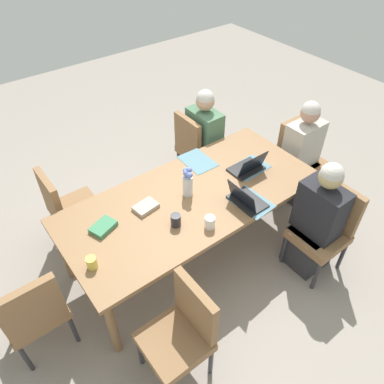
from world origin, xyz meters
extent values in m
plane|color=gray|center=(0.00, 0.00, 0.00)|extent=(10.00, 10.00, 0.00)
cube|color=olive|center=(0.00, 0.00, 0.72)|extent=(2.35, 1.06, 0.04)
cylinder|color=olive|center=(-1.09, -0.45, 0.35)|extent=(0.07, 0.07, 0.70)
cylinder|color=olive|center=(1.09, -0.45, 0.35)|extent=(0.07, 0.07, 0.70)
cylinder|color=olive|center=(-1.09, 0.45, 0.35)|extent=(0.07, 0.07, 0.70)
cylinder|color=olive|center=(1.09, 0.45, 0.35)|extent=(0.07, 0.07, 0.70)
cube|color=olive|center=(1.52, -0.03, 0.41)|extent=(0.44, 0.44, 0.08)
cube|color=olive|center=(1.52, 0.16, 0.68)|extent=(0.42, 0.06, 0.45)
cylinder|color=#333338|center=(1.71, -0.22, 0.18)|extent=(0.04, 0.04, 0.37)
cylinder|color=#333338|center=(1.33, -0.22, 0.18)|extent=(0.04, 0.04, 0.37)
cylinder|color=#333338|center=(1.71, 0.16, 0.18)|extent=(0.04, 0.04, 0.37)
cylinder|color=#333338|center=(1.33, 0.16, 0.18)|extent=(0.04, 0.04, 0.37)
cube|color=#2D2D33|center=(1.46, -0.03, 0.23)|extent=(0.34, 0.36, 0.45)
cube|color=#B7B2A8|center=(1.46, -0.03, 0.70)|extent=(0.40, 0.24, 0.50)
sphere|color=tan|center=(1.46, -0.03, 1.07)|extent=(0.20, 0.20, 0.20)
sphere|color=beige|center=(1.46, -0.03, 1.10)|extent=(0.19, 0.19, 0.19)
cube|color=olive|center=(0.78, 0.86, 0.41)|extent=(0.44, 0.44, 0.08)
cube|color=olive|center=(0.59, 0.86, 0.68)|extent=(0.06, 0.42, 0.45)
cylinder|color=#333338|center=(0.97, 1.05, 0.18)|extent=(0.04, 0.04, 0.37)
cylinder|color=#333338|center=(0.97, 0.67, 0.18)|extent=(0.04, 0.04, 0.37)
cylinder|color=#333338|center=(0.59, 1.05, 0.18)|extent=(0.04, 0.04, 0.37)
cylinder|color=#333338|center=(0.59, 0.67, 0.18)|extent=(0.04, 0.04, 0.37)
cube|color=#2D2D33|center=(0.78, 0.80, 0.23)|extent=(0.36, 0.34, 0.45)
cube|color=#4C7556|center=(0.78, 0.80, 0.70)|extent=(0.24, 0.40, 0.50)
sphere|color=tan|center=(0.78, 0.80, 1.07)|extent=(0.20, 0.20, 0.20)
sphere|color=beige|center=(0.78, 0.80, 1.10)|extent=(0.19, 0.19, 0.19)
cube|color=olive|center=(0.80, -0.84, 0.41)|extent=(0.44, 0.44, 0.08)
cube|color=olive|center=(0.99, -0.84, 0.68)|extent=(0.06, 0.42, 0.45)
cylinder|color=#333338|center=(0.61, -1.03, 0.18)|extent=(0.04, 0.04, 0.37)
cylinder|color=#333338|center=(0.61, -0.65, 0.18)|extent=(0.04, 0.04, 0.37)
cylinder|color=#333338|center=(0.99, -1.03, 0.18)|extent=(0.04, 0.04, 0.37)
cylinder|color=#333338|center=(0.99, -0.65, 0.18)|extent=(0.04, 0.04, 0.37)
cube|color=#2D2D33|center=(0.80, -0.78, 0.23)|extent=(0.36, 0.34, 0.45)
cube|color=#232328|center=(0.80, -0.78, 0.70)|extent=(0.24, 0.40, 0.50)
sphere|color=tan|center=(0.80, -0.78, 1.07)|extent=(0.20, 0.20, 0.20)
sphere|color=beige|center=(0.80, -0.78, 1.10)|extent=(0.19, 0.19, 0.19)
cube|color=olive|center=(-0.81, -0.85, 0.41)|extent=(0.44, 0.44, 0.08)
cube|color=olive|center=(-0.62, -0.85, 0.68)|extent=(0.06, 0.42, 0.45)
cylinder|color=#333338|center=(-1.00, -0.66, 0.18)|extent=(0.04, 0.04, 0.37)
cylinder|color=#333338|center=(-0.62, -1.04, 0.18)|extent=(0.04, 0.04, 0.37)
cylinder|color=#333338|center=(-0.62, -0.66, 0.18)|extent=(0.04, 0.04, 0.37)
cube|color=olive|center=(-1.52, 0.00, 0.41)|extent=(0.44, 0.44, 0.08)
cube|color=olive|center=(-1.52, -0.19, 0.68)|extent=(0.42, 0.06, 0.45)
cylinder|color=#333338|center=(-1.71, 0.19, 0.18)|extent=(0.04, 0.04, 0.37)
cylinder|color=#333338|center=(-1.33, 0.19, 0.18)|extent=(0.04, 0.04, 0.37)
cylinder|color=#333338|center=(-1.71, -0.19, 0.18)|extent=(0.04, 0.04, 0.37)
cylinder|color=#333338|center=(-1.33, -0.19, 0.18)|extent=(0.04, 0.04, 0.37)
cube|color=olive|center=(-0.80, 0.81, 0.41)|extent=(0.44, 0.44, 0.08)
cube|color=olive|center=(-0.99, 0.81, 0.68)|extent=(0.06, 0.42, 0.45)
cylinder|color=#333338|center=(-0.61, 1.00, 0.18)|extent=(0.04, 0.04, 0.37)
cylinder|color=#333338|center=(-0.61, 0.62, 0.18)|extent=(0.04, 0.04, 0.37)
cylinder|color=#333338|center=(-0.99, 1.00, 0.18)|extent=(0.04, 0.04, 0.37)
cylinder|color=#333338|center=(-0.99, 0.62, 0.18)|extent=(0.04, 0.04, 0.37)
cylinder|color=silver|center=(-0.01, 0.04, 0.83)|extent=(0.09, 0.09, 0.20)
sphere|color=#6B7FD1|center=(0.00, 0.04, 1.01)|extent=(0.05, 0.05, 0.05)
cylinder|color=#477A3D|center=(0.00, 0.04, 0.97)|extent=(0.01, 0.01, 0.08)
sphere|color=#6B7FD1|center=(-0.01, 0.07, 0.98)|extent=(0.06, 0.06, 0.06)
cylinder|color=#477A3D|center=(-0.01, 0.07, 0.96)|extent=(0.01, 0.01, 0.05)
sphere|color=#6B7FD1|center=(-0.02, 0.04, 0.98)|extent=(0.07, 0.07, 0.07)
cylinder|color=#477A3D|center=(-0.02, 0.04, 0.96)|extent=(0.01, 0.01, 0.05)
sphere|color=#6B7FD1|center=(-0.02, 0.01, 0.98)|extent=(0.05, 0.05, 0.05)
cylinder|color=#477A3D|center=(-0.02, 0.01, 0.96)|extent=(0.01, 0.01, 0.05)
cube|color=slate|center=(0.69, -0.01, 0.74)|extent=(0.37, 0.28, 0.00)
cube|color=slate|center=(0.35, 0.37, 0.74)|extent=(0.27, 0.37, 0.00)
cube|color=slate|center=(0.36, -0.37, 0.74)|extent=(0.28, 0.38, 0.00)
cube|color=black|center=(0.34, -0.35, 0.75)|extent=(0.22, 0.32, 0.02)
cube|color=black|center=(0.26, -0.35, 0.85)|extent=(0.07, 0.31, 0.19)
cube|color=black|center=(0.64, -0.01, 0.75)|extent=(0.32, 0.22, 0.02)
cube|color=black|center=(0.64, -0.09, 0.85)|extent=(0.31, 0.06, 0.19)
cylinder|color=#DBC64C|center=(-1.04, -0.17, 0.79)|extent=(0.08, 0.08, 0.10)
cylinder|color=#232328|center=(-0.31, -0.20, 0.79)|extent=(0.08, 0.08, 0.11)
cylinder|color=white|center=(-0.11, -0.38, 0.79)|extent=(0.08, 0.08, 0.11)
cube|color=#B2A38E|center=(-0.41, 0.12, 0.76)|extent=(0.22, 0.17, 0.04)
cube|color=#3D7F56|center=(-0.80, 0.12, 0.76)|extent=(0.24, 0.20, 0.04)
camera|label=1|loc=(-1.46, -1.92, 2.95)|focal=34.69mm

